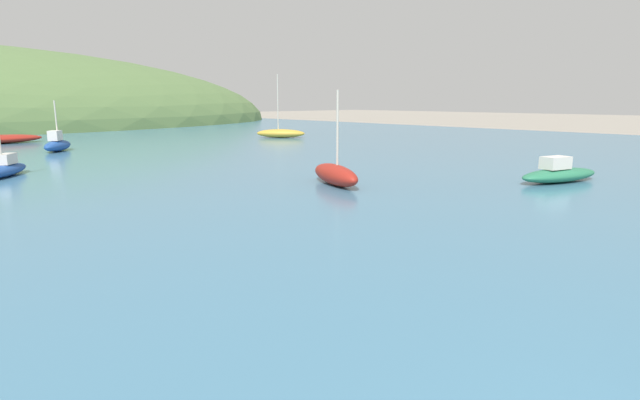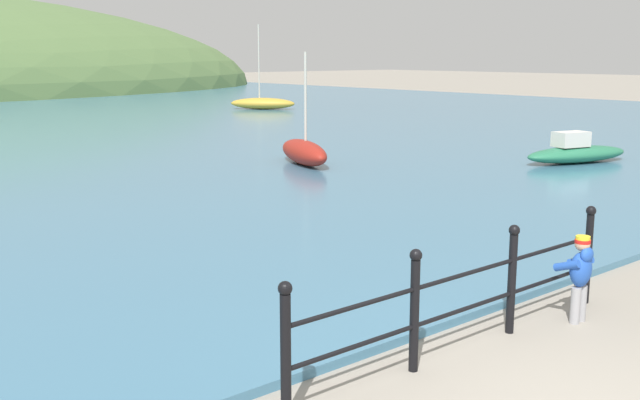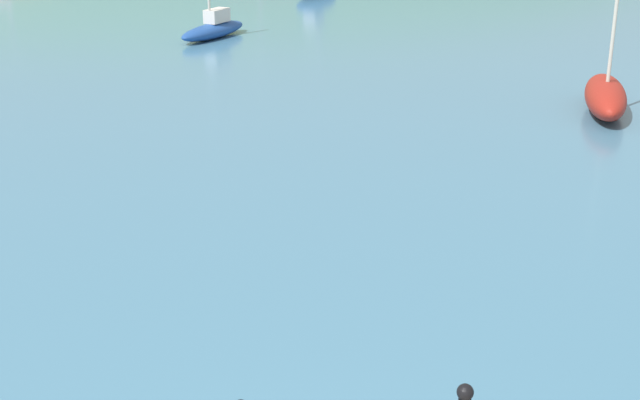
# 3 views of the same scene
# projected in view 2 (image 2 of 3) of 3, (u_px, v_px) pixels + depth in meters

# --- Properties ---
(iron_railing) EXTENTS (4.75, 0.12, 1.21)m
(iron_railing) POSITION_uv_depth(u_px,v_px,m) (466.00, 290.00, 7.55)
(iron_railing) COLOR black
(iron_railing) RESTS_ON ground
(child_in_coat) EXTENTS (0.38, 0.37, 1.00)m
(child_in_coat) POSITION_uv_depth(u_px,v_px,m) (580.00, 271.00, 8.37)
(child_in_coat) COLOR #99999E
(child_in_coat) RESTS_ON ground
(boat_blue_hull) EXTENTS (3.06, 3.35, 4.41)m
(boat_blue_hull) POSITION_uv_depth(u_px,v_px,m) (263.00, 103.00, 39.73)
(boat_blue_hull) COLOR gold
(boat_blue_hull) RESTS_ON water
(boat_white_sailboat) EXTENTS (3.47, 1.81, 0.85)m
(boat_white_sailboat) POSITION_uv_depth(u_px,v_px,m) (576.00, 152.00, 20.19)
(boat_white_sailboat) COLOR #287551
(boat_white_sailboat) RESTS_ON water
(boat_twin_mast) EXTENTS (1.71, 2.96, 2.94)m
(boat_twin_mast) POSITION_uv_depth(u_px,v_px,m) (304.00, 152.00, 19.88)
(boat_twin_mast) COLOR maroon
(boat_twin_mast) RESTS_ON water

